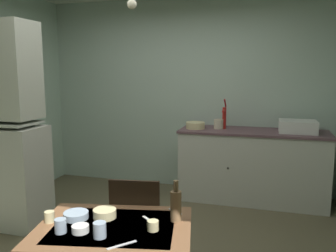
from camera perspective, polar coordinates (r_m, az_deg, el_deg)
The scene contains 22 objects.
ground_plane at distance 3.52m, azimuth -4.63°, elevation -19.23°, with size 5.04×5.04×0.00m, color brown.
wall_back at distance 5.00m, azimuth 3.14°, elevation 5.12°, with size 4.14×0.10×2.66m, color #B0C7B6.
hutch_cabinet at distance 4.11m, azimuth -25.22°, elevation -1.01°, with size 0.85×0.48×2.16m.
counter_cabinet at distance 4.65m, azimuth 13.53°, elevation -6.30°, with size 1.85×0.64×0.92m.
sink_basin at distance 4.55m, azimuth 20.39°, elevation -0.05°, with size 0.44×0.34×0.15m.
hand_pump at distance 4.60m, azimuth 9.15°, elevation 1.64°, with size 0.05×0.27×0.39m.
mixing_bowl_counter at distance 4.58m, azimuth 4.50°, elevation 0.11°, with size 0.24×0.24×0.09m, color beige.
stoneware_crock at distance 4.60m, azimuth 8.25°, elevation 0.32°, with size 0.12×0.12×0.12m, color beige.
dining_table at distance 2.30m, azimuth -8.77°, elevation -18.39°, with size 1.06×0.85×0.72m.
chair_far_side at distance 2.86m, azimuth -4.90°, elevation -15.84°, with size 0.46×0.46×0.87m.
serving_bowl_wide at distance 2.20m, azimuth -14.10°, elevation -15.94°, with size 0.10×0.10×0.04m, color white.
soup_bowl_small at distance 2.36m, azimuth -10.28°, elevation -13.84°, with size 0.15×0.15×0.06m, color beige.
sauce_dish at distance 2.39m, azimuth -14.76°, elevation -13.90°, with size 0.16×0.16×0.04m, color #9EB2C6.
mug_dark at distance 2.11m, azimuth -11.08°, elevation -16.30°, with size 0.07×0.07×0.09m, color #9EB2C6.
teacup_cream at distance 2.16m, azimuth -2.47°, elevation -15.91°, with size 0.07×0.07×0.06m, color beige.
teacup_mint at distance 2.38m, azimuth -18.75°, elevation -13.85°, with size 0.06×0.06×0.07m, color beige.
mug_tall at distance 2.22m, azimuth -17.12°, elevation -15.30°, with size 0.07×0.07×0.08m, color #9EB2C6.
glass_bottle at distance 2.25m, azimuth 1.29°, elevation -12.71°, with size 0.07×0.07×0.26m.
table_knife at distance 2.02m, azimuth -7.55°, elevation -18.68°, with size 0.18×0.02×0.01m, color silver.
teaspoon_near_bowl at distance 2.29m, azimuth -3.02°, elevation -15.14°, with size 0.16×0.02×0.01m, color beige.
teaspoon_by_cup at distance 2.42m, azimuth 1.15°, elevation -13.75°, with size 0.13×0.02×0.01m, color beige.
pendant_bulb at distance 3.12m, azimuth -5.90°, elevation 19.12°, with size 0.08×0.08×0.08m, color #F9EFCC.
Camera 1 is at (1.11, -2.90, 1.66)m, focal length 37.40 mm.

